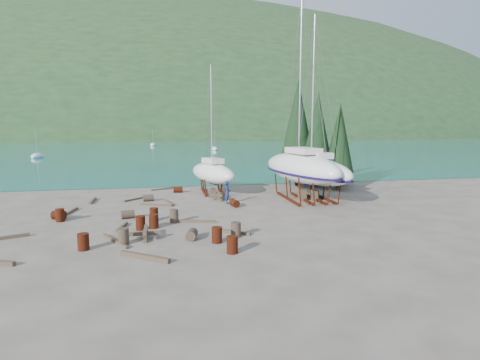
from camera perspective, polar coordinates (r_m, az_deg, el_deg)
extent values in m
plane|color=#575044|center=(26.23, -4.06, -5.95)|extent=(600.00, 600.00, 0.00)
plane|color=#1C708E|center=(340.36, -10.54, 6.77)|extent=(700.00, 700.00, 0.00)
ellipsoid|color=#1F381C|center=(345.36, -10.55, 6.78)|extent=(800.00, 360.00, 110.00)
cube|color=beige|center=(222.74, -25.95, 6.06)|extent=(6.00, 5.00, 4.00)
cube|color=#A54C2D|center=(222.70, -26.00, 6.78)|extent=(6.60, 5.60, 1.60)
cube|color=beige|center=(216.00, -15.59, 6.53)|extent=(6.00, 5.00, 4.00)
cube|color=#A54C2D|center=(215.96, -15.61, 7.27)|extent=(6.60, 5.60, 1.60)
cube|color=beige|center=(217.85, -2.27, 6.82)|extent=(6.00, 5.00, 4.00)
cube|color=#A54C2D|center=(217.81, -2.28, 7.56)|extent=(6.60, 5.60, 1.60)
cylinder|color=black|center=(40.76, 11.52, 0.05)|extent=(0.36, 0.36, 1.60)
cone|color=black|center=(40.39, 11.72, 7.09)|extent=(3.60, 3.60, 8.40)
cylinder|color=black|center=(39.58, 14.63, -0.46)|extent=(0.36, 0.36, 1.36)
cone|color=black|center=(39.20, 14.84, 5.70)|extent=(3.06, 3.06, 7.14)
cylinder|color=black|center=(42.06, 8.60, 0.52)|extent=(0.36, 0.36, 1.84)
cone|color=black|center=(41.72, 8.76, 8.38)|extent=(4.14, 4.14, 9.66)
cylinder|color=black|center=(42.90, 14.71, 0.22)|extent=(0.36, 0.36, 1.44)
cone|color=black|center=(42.55, 14.93, 6.24)|extent=(3.24, 3.24, 7.56)
ellipsoid|color=white|center=(89.65, -28.51, 3.21)|extent=(2.00, 5.00, 1.40)
cylinder|color=silver|center=(89.50, -28.63, 5.03)|extent=(0.08, 0.08, 5.00)
ellipsoid|color=white|center=(106.25, -3.93, 4.75)|extent=(2.00, 5.00, 1.40)
cylinder|color=silver|center=(106.13, -3.95, 6.28)|extent=(0.08, 0.08, 5.00)
ellipsoid|color=white|center=(135.51, -13.13, 5.25)|extent=(2.00, 5.00, 1.40)
cylinder|color=silver|center=(135.41, -13.17, 6.45)|extent=(0.08, 0.08, 5.00)
ellipsoid|color=white|center=(33.34, 9.21, 1.84)|extent=(5.28, 11.61, 2.61)
cube|color=#150C3E|center=(32.92, 9.51, 0.25)|extent=(0.62, 2.03, 1.00)
cube|color=silver|center=(32.69, 9.61, 4.45)|extent=(2.39, 3.63, 0.50)
cylinder|color=silver|center=(34.00, 9.19, 15.69)|extent=(0.14, 0.14, 13.44)
cube|color=#561D0E|center=(33.36, 7.26, -2.81)|extent=(0.18, 6.16, 0.20)
cube|color=#561D0E|center=(34.14, 10.91, -2.65)|extent=(0.18, 6.16, 0.20)
cube|color=brown|center=(33.15, 9.45, -2.23)|extent=(0.50, 0.80, 0.99)
ellipsoid|color=white|center=(33.55, 11.07, 1.38)|extent=(5.12, 10.38, 2.36)
cube|color=#150C3E|center=(33.19, 11.36, 0.03)|extent=(0.66, 1.81, 1.00)
cube|color=silver|center=(32.96, 11.46, 3.75)|extent=(2.24, 3.28, 0.50)
cylinder|color=silver|center=(33.99, 11.08, 13.74)|extent=(0.14, 0.14, 11.98)
cube|color=#561D0E|center=(33.55, 9.35, -2.79)|extent=(0.18, 5.49, 0.20)
cube|color=#561D0E|center=(34.30, 12.54, -2.64)|extent=(0.18, 5.49, 0.20)
cube|color=brown|center=(33.40, 11.29, -2.31)|extent=(0.50, 0.80, 0.86)
ellipsoid|color=white|center=(36.32, -4.22, 1.07)|extent=(4.86, 7.98, 1.96)
cube|color=#150C3E|center=(36.01, -4.13, 0.17)|extent=(0.70, 1.37, 1.00)
cube|color=silver|center=(35.82, -4.16, 2.96)|extent=(2.02, 2.60, 0.50)
cylinder|color=silver|center=(36.46, -4.38, 9.99)|extent=(0.14, 0.14, 9.14)
cube|color=#561D0E|center=(36.50, -5.49, -1.85)|extent=(0.18, 4.19, 0.20)
cube|color=#561D0E|center=(36.69, -2.89, -1.78)|extent=(0.18, 4.19, 0.20)
cube|color=brown|center=(36.19, -4.12, -1.70)|extent=(0.50, 0.80, 0.48)
imported|color=navy|center=(31.26, -1.97, -1.89)|extent=(0.55, 0.75, 1.91)
cylinder|color=#561D0E|center=(21.26, -22.77, -8.67)|extent=(0.58, 0.58, 0.88)
cylinder|color=#2D2823|center=(21.64, -7.37, -8.23)|extent=(0.77, 0.99, 0.58)
cylinder|color=#561D0E|center=(28.97, -25.89, -4.82)|extent=(0.98, 0.75, 0.58)
cylinder|color=#561D0E|center=(20.88, -3.53, -8.35)|extent=(0.58, 0.58, 0.88)
cylinder|color=#561D0E|center=(37.14, -9.41, -1.46)|extent=(0.91, 0.62, 0.58)
cylinder|color=#2D2823|center=(25.56, -10.02, -5.41)|extent=(0.58, 0.58, 0.88)
cylinder|color=#561D0E|center=(30.11, -0.84, -3.55)|extent=(0.77, 0.99, 0.58)
cylinder|color=#561D0E|center=(19.17, -1.19, -9.84)|extent=(0.58, 0.58, 0.88)
cylinder|color=#561D0E|center=(28.15, -25.74, -4.85)|extent=(0.58, 0.58, 0.88)
cylinder|color=#2D2823|center=(33.34, -13.79, -2.66)|extent=(0.96, 0.71, 0.58)
cylinder|color=#561D0E|center=(24.38, -13.00, -6.15)|extent=(0.58, 0.58, 0.88)
cylinder|color=#2D2823|center=(33.28, -3.17, -2.45)|extent=(0.94, 1.05, 0.58)
cylinder|color=#561D0E|center=(24.18, -14.92, -6.34)|extent=(0.58, 0.58, 0.88)
cylinder|color=#561D0E|center=(26.32, -12.98, -5.11)|extent=(0.58, 0.58, 0.88)
cylinder|color=#2D2823|center=(27.42, -16.73, -5.04)|extent=(0.99, 0.78, 0.58)
cylinder|color=#2D2823|center=(21.53, -17.32, -8.20)|extent=(0.58, 0.58, 0.88)
cylinder|color=#2D2823|center=(21.88, -0.63, -7.57)|extent=(0.58, 0.58, 0.88)
cube|color=brown|center=(39.32, -11.45, -1.31)|extent=(2.67, 1.53, 0.14)
cube|color=brown|center=(34.58, -21.50, -2.94)|extent=(0.22, 2.54, 0.19)
cube|color=brown|center=(22.14, -18.51, -8.79)|extent=(1.71, 2.81, 0.15)
cube|color=brown|center=(31.88, -10.76, -3.42)|extent=(0.79, 2.13, 0.17)
cube|color=brown|center=(25.39, -6.70, -6.27)|extent=(2.63, 0.82, 0.16)
cube|color=brown|center=(38.41, -5.62, -1.37)|extent=(0.39, 1.89, 0.19)
cube|color=brown|center=(22.64, -0.69, -7.96)|extent=(1.68, 1.25, 0.17)
cube|color=brown|center=(31.23, -12.68, -3.73)|extent=(2.57, 1.24, 0.15)
cube|color=brown|center=(24.98, -17.54, -6.83)|extent=(0.55, 2.07, 0.17)
cube|color=brown|center=(20.74, -32.27, -10.67)|extent=(1.04, 0.56, 0.22)
cube|color=brown|center=(25.37, -32.77, -7.49)|extent=(2.84, 1.32, 0.18)
cube|color=brown|center=(34.30, -15.53, -2.79)|extent=(1.98, 2.04, 0.15)
cube|color=brown|center=(19.02, -14.31, -11.27)|extent=(2.46, 1.87, 0.23)
cube|color=brown|center=(30.92, -24.31, -4.36)|extent=(0.49, 2.35, 0.16)
cube|color=brown|center=(22.34, -14.17, -8.40)|extent=(0.20, 1.80, 0.20)
cube|color=brown|center=(22.28, -14.19, -7.90)|extent=(1.80, 0.20, 0.20)
cube|color=brown|center=(22.23, -14.21, -7.41)|extent=(0.20, 1.80, 0.20)
cube|color=brown|center=(33.02, -3.06, -2.87)|extent=(0.20, 1.80, 0.20)
cube|color=brown|center=(32.98, -3.06, -2.53)|extent=(1.80, 0.20, 0.20)
cube|color=brown|center=(32.94, -3.06, -2.19)|extent=(0.20, 1.80, 0.20)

